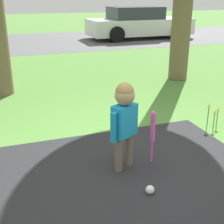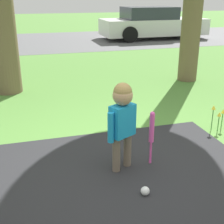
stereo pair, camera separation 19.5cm
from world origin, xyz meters
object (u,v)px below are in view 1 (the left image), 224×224
object	(u,v)px
sports_ball	(150,190)
parked_car	(139,23)
baseball_bat	(153,129)
child	(124,115)

from	to	relation	value
sports_ball	parked_car	xyz separation A→B (m)	(4.57, 10.58, 0.59)
sports_ball	parked_car	world-z (taller)	parked_car
sports_ball	baseball_bat	bearing A→B (deg)	62.71
baseball_bat	parked_car	size ratio (longest dim) A/B	0.14
baseball_bat	parked_car	xyz separation A→B (m)	(4.28, 10.03, 0.21)
sports_ball	parked_car	bearing A→B (deg)	66.66
child	baseball_bat	distance (m)	0.42
baseball_bat	parked_car	bearing A→B (deg)	66.88
child	baseball_bat	world-z (taller)	child
sports_ball	child	bearing A→B (deg)	96.77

